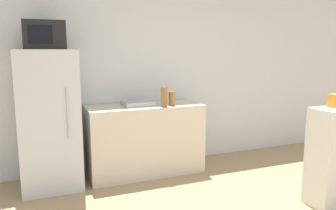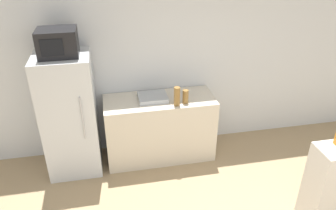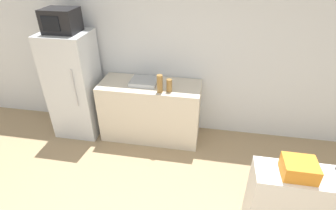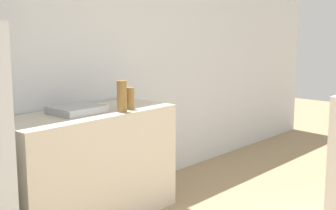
{
  "view_description": "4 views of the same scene",
  "coord_description": "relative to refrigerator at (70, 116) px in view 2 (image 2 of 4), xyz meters",
  "views": [
    {
      "loc": [
        -1.63,
        -1.44,
        1.62
      ],
      "look_at": [
        -0.2,
        2.13,
        0.99
      ],
      "focal_mm": 35.0,
      "sensor_mm": 36.0,
      "label": 1
    },
    {
      "loc": [
        -1.0,
        -1.26,
        2.95
      ],
      "look_at": [
        -0.38,
        1.84,
        1.24
      ],
      "focal_mm": 35.0,
      "sensor_mm": 36.0,
      "label": 2
    },
    {
      "loc": [
        0.52,
        -0.74,
        2.64
      ],
      "look_at": [
        0.04,
        1.96,
        0.99
      ],
      "focal_mm": 28.0,
      "sensor_mm": 36.0,
      "label": 3
    },
    {
      "loc": [
        -2.69,
        -0.35,
        1.61
      ],
      "look_at": [
        -0.09,
        1.96,
        1.02
      ],
      "focal_mm": 50.0,
      "sensor_mm": 36.0,
      "label": 4
    }
  ],
  "objects": [
    {
      "name": "counter",
      "position": [
        1.18,
        0.05,
        -0.36
      ],
      "size": [
        1.5,
        0.61,
        0.92
      ],
      "primitive_type": "cube",
      "color": "beige",
      "rests_on": "ground_plane"
    },
    {
      "name": "bottle_short",
      "position": [
        1.5,
        -0.12,
        0.19
      ],
      "size": [
        0.08,
        0.08,
        0.18
      ],
      "primitive_type": "cylinder",
      "color": "olive",
      "rests_on": "counter"
    },
    {
      "name": "bottle_tall",
      "position": [
        1.38,
        -0.16,
        0.23
      ],
      "size": [
        0.08,
        0.08,
        0.26
      ],
      "primitive_type": "cylinder",
      "color": "olive",
      "rests_on": "counter"
    },
    {
      "name": "microwave",
      "position": [
        -0.0,
        -0.0,
        0.98
      ],
      "size": [
        0.45,
        0.37,
        0.32
      ],
      "color": "black",
      "rests_on": "refrigerator"
    },
    {
      "name": "refrigerator",
      "position": [
        0.0,
        0.0,
        0.0
      ],
      "size": [
        0.67,
        0.62,
        1.64
      ],
      "color": "silver",
      "rests_on": "ground_plane"
    },
    {
      "name": "wall_back",
      "position": [
        1.53,
        0.4,
        0.48
      ],
      "size": [
        8.0,
        0.06,
        2.6
      ],
      "primitive_type": "cube",
      "color": "silver",
      "rests_on": "ground_plane"
    },
    {
      "name": "sink_basin",
      "position": [
        1.1,
        0.06,
        0.13
      ],
      "size": [
        0.38,
        0.33,
        0.06
      ],
      "primitive_type": "cube",
      "color": "#9EA3A8",
      "rests_on": "counter"
    }
  ]
}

